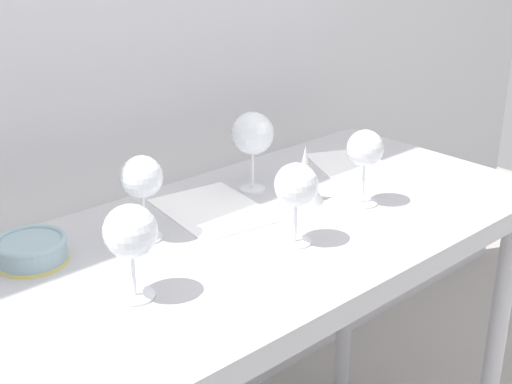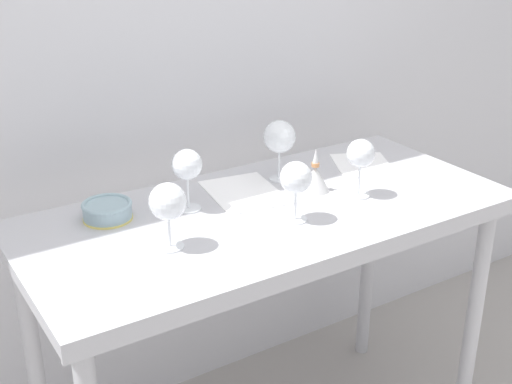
% 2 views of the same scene
% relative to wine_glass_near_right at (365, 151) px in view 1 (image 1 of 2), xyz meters
% --- Properties ---
extents(back_wall, '(3.80, 0.04, 2.60)m').
position_rel_wine_glass_near_right_xyz_m(back_wall, '(-0.27, 0.56, 0.27)').
color(back_wall, silver).
rests_on(back_wall, ground_plane).
extents(steel_counter, '(1.40, 0.65, 0.90)m').
position_rel_wine_glass_near_right_xyz_m(steel_counter, '(-0.27, 0.07, -0.23)').
color(steel_counter, '#B5B5BB').
rests_on(steel_counter, ground_plane).
extents(wine_glass_near_right, '(0.08, 0.08, 0.17)m').
position_rel_wine_glass_near_right_xyz_m(wine_glass_near_right, '(0.00, 0.00, 0.00)').
color(wine_glass_near_right, white).
rests_on(wine_glass_near_right, steel_counter).
extents(wine_glass_near_center, '(0.09, 0.09, 0.17)m').
position_rel_wine_glass_near_right_xyz_m(wine_glass_near_center, '(-0.25, -0.04, -0.01)').
color(wine_glass_near_center, white).
rests_on(wine_glass_near_center, steel_counter).
extents(wine_glass_far_left, '(0.09, 0.09, 0.18)m').
position_rel_wine_glass_near_right_xyz_m(wine_glass_far_left, '(-0.47, 0.18, 0.00)').
color(wine_glass_far_left, white).
rests_on(wine_glass_far_left, steel_counter).
extents(wine_glass_far_right, '(0.10, 0.10, 0.19)m').
position_rel_wine_glass_near_right_xyz_m(wine_glass_far_right, '(-0.13, 0.23, 0.01)').
color(wine_glass_far_right, white).
rests_on(wine_glass_far_right, steel_counter).
extents(wine_glass_near_left, '(0.09, 0.09, 0.17)m').
position_rel_wine_glass_near_right_xyz_m(wine_glass_near_left, '(-0.61, 0.00, -0.01)').
color(wine_glass_near_left, white).
rests_on(wine_glass_near_left, steel_counter).
extents(tasting_sheet_upper, '(0.25, 0.27, 0.00)m').
position_rel_wine_glass_near_right_xyz_m(tasting_sheet_upper, '(0.17, 0.18, -0.13)').
color(tasting_sheet_upper, white).
rests_on(tasting_sheet_upper, steel_counter).
extents(tasting_sheet_lower, '(0.24, 0.29, 0.00)m').
position_rel_wine_glass_near_right_xyz_m(tasting_sheet_lower, '(-0.28, 0.20, -0.13)').
color(tasting_sheet_lower, white).
rests_on(tasting_sheet_lower, steel_counter).
extents(tasting_bowl, '(0.14, 0.14, 0.05)m').
position_rel_wine_glass_near_right_xyz_m(tasting_bowl, '(-0.68, 0.24, -0.10)').
color(tasting_bowl, '#DBCC66').
rests_on(tasting_bowl, steel_counter).
extents(decanter_funnel, '(0.09, 0.09, 0.13)m').
position_rel_wine_glass_near_right_xyz_m(decanter_funnel, '(-0.09, 0.10, -0.09)').
color(decanter_funnel, silver).
rests_on(decanter_funnel, steel_counter).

